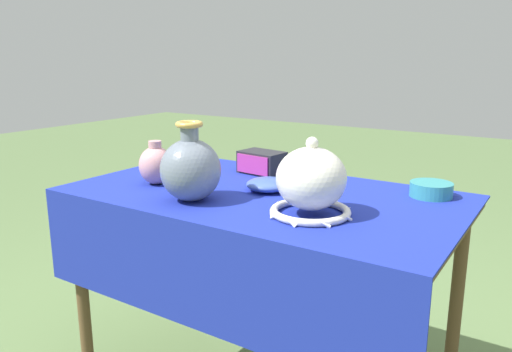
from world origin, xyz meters
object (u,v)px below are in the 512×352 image
at_px(vase_dome_bell, 311,183).
at_px(jar_round_rose, 156,165).
at_px(mosaic_tile_box, 262,162).
at_px(pot_squat_teal, 431,190).
at_px(bowl_shallow_cobalt, 268,184).
at_px(vase_tall_bulbous, 191,169).

bearing_deg(vase_dome_bell, jar_round_rose, 177.89).
xyz_separation_m(mosaic_tile_box, pot_squat_teal, (0.64, 0.02, -0.02)).
distance_m(vase_dome_bell, mosaic_tile_box, 0.54).
bearing_deg(vase_dome_bell, bowl_shallow_cobalt, 146.56).
bearing_deg(mosaic_tile_box, vase_tall_bulbous, -81.24).
height_order(vase_tall_bulbous, vase_dome_bell, vase_tall_bulbous).
bearing_deg(vase_tall_bulbous, pot_squat_teal, 36.27).
distance_m(mosaic_tile_box, pot_squat_teal, 0.64).
bearing_deg(vase_tall_bulbous, vase_dome_bell, 10.50).
bearing_deg(jar_round_rose, vase_tall_bulbous, -21.33).
relative_size(vase_dome_bell, pot_squat_teal, 1.80).
xyz_separation_m(vase_dome_bell, bowl_shallow_cobalt, (-0.24, 0.16, -0.07)).
height_order(vase_tall_bulbous, bowl_shallow_cobalt, vase_tall_bulbous).
relative_size(mosaic_tile_box, bowl_shallow_cobalt, 1.22).
bearing_deg(bowl_shallow_cobalt, vase_dome_bell, -33.44).
distance_m(vase_tall_bulbous, vase_dome_bell, 0.39).
bearing_deg(jar_round_rose, mosaic_tile_box, 57.33).
bearing_deg(bowl_shallow_cobalt, pot_squat_teal, 25.30).
distance_m(mosaic_tile_box, jar_round_rose, 0.41).
bearing_deg(jar_round_rose, bowl_shallow_cobalt, 19.57).
height_order(pot_squat_teal, bowl_shallow_cobalt, pot_squat_teal).
distance_m(vase_dome_bell, bowl_shallow_cobalt, 0.30).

